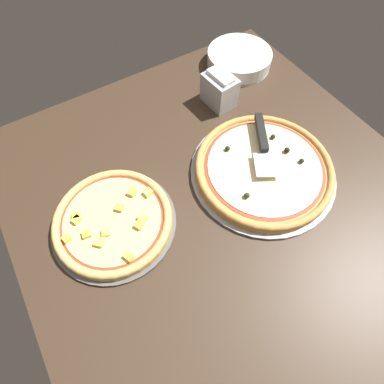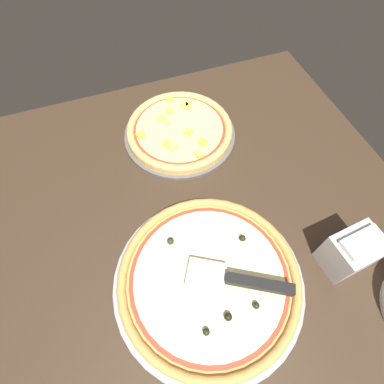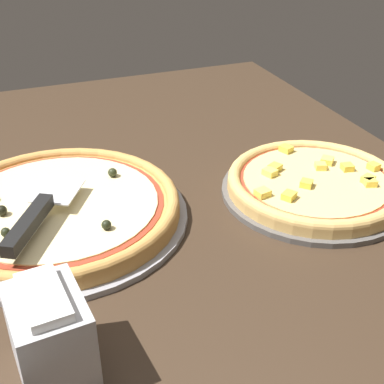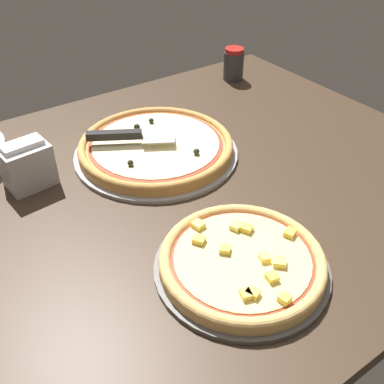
{
  "view_description": "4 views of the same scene",
  "coord_description": "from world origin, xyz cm",
  "views": [
    {
      "loc": [
        -26.7,
        29.55,
        74.17
      ],
      "look_at": [
        8.49,
        7.67,
        3.0
      ],
      "focal_mm": 28.0,
      "sensor_mm": 36.0,
      "label": 1
    },
    {
      "loc": [
        -5.03,
        -30.11,
        68.45
      ],
      "look_at": [
        8.49,
        7.67,
        3.0
      ],
      "focal_mm": 28.0,
      "sensor_mm": 36.0,
      "label": 2
    },
    {
      "loc": [
        82.02,
        -21.01,
        49.49
      ],
      "look_at": [
        8.49,
        7.67,
        3.0
      ],
      "focal_mm": 50.0,
      "sensor_mm": 36.0,
      "label": 3
    },
    {
      "loc": [
        53.96,
        73.06,
        63.23
      ],
      "look_at": [
        8.49,
        7.67,
        3.0
      ],
      "focal_mm": 42.0,
      "sensor_mm": 36.0,
      "label": 4
    }
  ],
  "objects": [
    {
      "name": "ground_plane",
      "position": [
        0.0,
        0.0,
        -1.8
      ],
      "size": [
        128.7,
        112.54,
        3.6
      ],
      "primitive_type": "cube",
      "color": "#38281C"
    },
    {
      "name": "pizza_pan_front",
      "position": [
        4.51,
        -14.44,
        0.5
      ],
      "size": [
        42.62,
        42.62,
        1.0
      ],
      "primitive_type": "cylinder",
      "color": "#939399",
      "rests_on": "ground_plane"
    },
    {
      "name": "serving_spatula",
      "position": [
        11.74,
        -18.77,
        6.06
      ],
      "size": [
        21.49,
        15.09,
        2.0
      ],
      "color": "silver",
      "rests_on": "pizza_front"
    },
    {
      "name": "pizza_pan_back",
      "position": [
        12.46,
        29.78,
        0.5
      ],
      "size": [
        33.33,
        33.33,
        1.0
      ],
      "primitive_type": "cylinder",
      "color": "#565451",
      "rests_on": "ground_plane"
    },
    {
      "name": "pizza_front",
      "position": [
        4.51,
        -14.44,
        2.67
      ],
      "size": [
        40.06,
        40.06,
        4.22
      ],
      "color": "#C68E47",
      "rests_on": "pizza_pan_front"
    },
    {
      "name": "pizza_back",
      "position": [
        12.45,
        29.78,
        2.47
      ],
      "size": [
        31.33,
        31.33,
        3.36
      ],
      "color": "#DBAD60",
      "rests_on": "pizza_pan_back"
    },
    {
      "name": "napkin_holder",
      "position": [
        35.86,
        -20.07,
        5.48
      ],
      "size": [
        11.52,
        9.06,
        11.57
      ],
      "color": "#B2B2B7",
      "rests_on": "ground_plane"
    }
  ]
}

